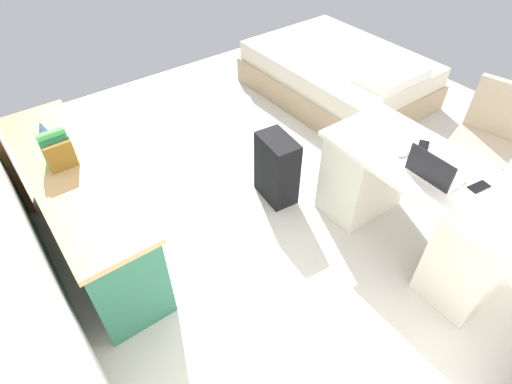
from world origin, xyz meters
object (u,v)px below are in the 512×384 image
cell_phone_near_laptop (479,187)px  figurine_small (42,128)px  bed (338,75)px  laptop (433,172)px  suitcase_black (277,169)px  cell_phone_by_mouse (423,146)px  desk (417,205)px  office_chair (481,148)px  credenza (83,209)px  computer_mouse (403,153)px

cell_phone_near_laptop → figurine_small: 2.92m
bed → laptop: laptop is taller
laptop → figurine_small: bearing=43.0°
suitcase_black → cell_phone_near_laptop: size_ratio=4.28×
cell_phone_by_mouse → figurine_small: 2.65m
suitcase_black → desk: bearing=-148.3°
office_chair → bed: bearing=-6.7°
cell_phone_near_laptop → cell_phone_by_mouse: (0.46, -0.07, 0.00)m
figurine_small → cell_phone_near_laptop: bearing=-137.8°
credenza → cell_phone_by_mouse: bearing=-121.1°
laptop → cell_phone_by_mouse: 0.33m
figurine_small → suitcase_black: bearing=-121.5°
credenza → desk: bearing=-126.1°
cell_phone_by_mouse → cell_phone_near_laptop: bearing=143.4°
office_chair → cell_phone_near_laptop: (-0.39, 0.86, 0.33)m
computer_mouse → cell_phone_by_mouse: (-0.03, -0.18, -0.01)m
desk → credenza: desk is taller
desk → credenza: bearing=53.9°
figurine_small → cell_phone_by_mouse: bearing=-130.0°
office_chair → cell_phone_by_mouse: 0.86m
bed → suitcase_black: bearing=119.5°
bed → computer_mouse: size_ratio=19.15×
desk → figurine_small: size_ratio=13.14×
suitcase_black → cell_phone_near_laptop: bearing=-151.2°
cell_phone_near_laptop → figurine_small: size_ratio=1.24×
desk → suitcase_black: size_ratio=2.48×
office_chair → suitcase_black: bearing=57.2°
cell_phone_near_laptop → cell_phone_by_mouse: bearing=0.7°
office_chair → cell_phone_by_mouse: size_ratio=6.91×
laptop → office_chair: bearing=-81.2°
computer_mouse → figurine_small: (1.68, 1.85, 0.03)m
credenza → laptop: (-1.46, -1.80, 0.43)m
suitcase_black → office_chair: bearing=-116.6°
desk → computer_mouse: bearing=16.3°
desk → computer_mouse: 0.42m
desk → figurine_small: 2.69m
credenza → cell_phone_by_mouse: size_ratio=13.24×
desk → credenza: size_ratio=0.80×
laptop → cell_phone_by_mouse: bearing=-44.5°
desk → figurine_small: bearing=45.5°
credenza → bed: credenza is taller
suitcase_black → computer_mouse: computer_mouse is taller
computer_mouse → desk: bearing=-163.2°
office_chair → computer_mouse: (0.10, 0.98, 0.34)m
office_chair → computer_mouse: office_chair is taller
bed → office_chair: bearing=173.3°
bed → figurine_small: figurine_small is taller
office_chair → bed: (1.81, -0.21, -0.18)m
suitcase_black → figurine_small: figurine_small is taller
bed → laptop: (-1.96, 1.23, 0.55)m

